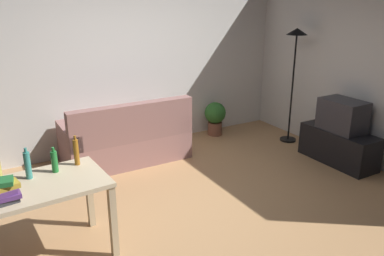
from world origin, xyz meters
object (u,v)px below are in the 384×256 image
object	(u,v)px
bottle_amber	(76,152)
tv_stand	(338,146)
couch	(127,141)
desk	(35,196)
book_stack	(3,192)
tv	(343,115)
bottle_tall	(28,165)
bottle_green	(54,161)
torchiere_lamp	(295,54)
potted_plant	(215,116)

from	to	relation	value
bottle_amber	tv_stand	bearing A→B (deg)	-0.58
couch	desk	xyz separation A→B (m)	(-1.47, -1.73, 0.34)
book_stack	tv	bearing A→B (deg)	5.26
bottle_tall	bottle_green	xyz separation A→B (m)	(0.23, 0.02, -0.02)
book_stack	bottle_tall	bearing A→B (deg)	56.81
tv	book_stack	xyz separation A→B (m)	(-4.31, -0.40, 0.15)
bottle_amber	bottle_green	bearing A→B (deg)	-164.14
tv_stand	couch	bearing A→B (deg)	59.44
torchiere_lamp	potted_plant	bearing A→B (deg)	136.73
tv_stand	tv	world-z (taller)	tv
couch	tv_stand	size ratio (longest dim) A/B	1.58
tv	potted_plant	world-z (taller)	tv
potted_plant	tv	bearing A→B (deg)	-64.07
tv_stand	tv	bearing A→B (deg)	-90.00
bottle_tall	potted_plant	bearing A→B (deg)	30.76
bottle_tall	bottle_green	distance (m)	0.23
tv_stand	potted_plant	world-z (taller)	potted_plant
bottle_amber	potted_plant	bearing A→B (deg)	33.41
couch	desk	world-z (taller)	couch
torchiere_lamp	desk	bearing A→B (deg)	-163.52
tv_stand	bottle_green	distance (m)	3.90
torchiere_lamp	bottle_green	distance (m)	4.02
potted_plant	couch	bearing A→B (deg)	-169.60
couch	bottle_tall	distance (m)	2.24
potted_plant	desk	bearing A→B (deg)	-147.19
potted_plant	book_stack	size ratio (longest dim) A/B	2.28
tv_stand	book_stack	world-z (taller)	book_stack
tv_stand	torchiere_lamp	size ratio (longest dim) A/B	0.61
bottle_amber	book_stack	xyz separation A→B (m)	(-0.67, -0.43, -0.04)
couch	torchiere_lamp	distance (m)	2.87
desk	bottle_green	world-z (taller)	bottle_green
torchiere_lamp	bottle_tall	bearing A→B (deg)	-165.53
tv	bottle_tall	distance (m)	4.08
torchiere_lamp	tv	bearing A→B (deg)	-89.80
tv	desk	distance (m)	4.07
couch	bottle_tall	world-z (taller)	bottle_tall
couch	potted_plant	xyz separation A→B (m)	(1.70, 0.31, 0.02)
bottle_tall	tv_stand	bearing A→B (deg)	0.67
tv_stand	torchiere_lamp	world-z (taller)	torchiere_lamp
bottle_tall	couch	bearing A→B (deg)	46.91
book_stack	couch	bearing A→B (deg)	48.51
couch	book_stack	size ratio (longest dim) A/B	6.95
desk	bottle_amber	world-z (taller)	bottle_amber
couch	book_stack	distance (m)	2.63
desk	bottle_green	xyz separation A→B (m)	(0.22, 0.18, 0.21)
potted_plant	book_stack	bearing A→B (deg)	-146.67
tv_stand	tv	distance (m)	0.46
tv	book_stack	bearing A→B (deg)	95.26
desk	book_stack	world-z (taller)	book_stack
torchiere_lamp	potted_plant	distance (m)	1.64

